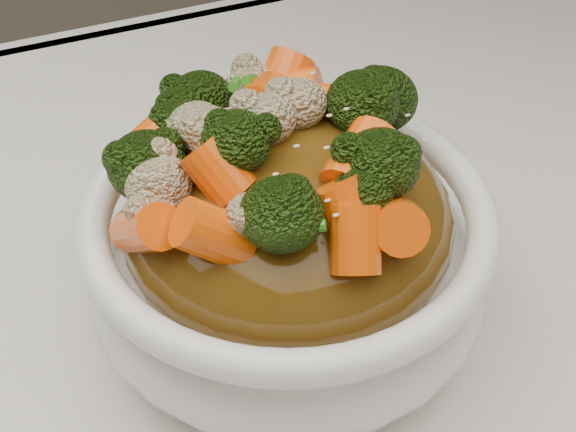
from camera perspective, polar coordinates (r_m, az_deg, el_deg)
name	(u,v)px	position (r m, az deg, el deg)	size (l,w,h in m)	color
bowl	(288,261)	(0.47, 0.00, -2.91)	(0.21, 0.21, 0.08)	white
sauce_base	(288,220)	(0.45, 0.00, -0.28)	(0.17, 0.17, 0.09)	#583A0F
carrots	(288,122)	(0.41, 0.00, 6.07)	(0.17, 0.17, 0.05)	#FF5B08
broccoli	(288,124)	(0.41, 0.00, 5.96)	(0.17, 0.17, 0.04)	black
cauliflower	(288,128)	(0.41, 0.00, 5.74)	(0.17, 0.17, 0.04)	beige
scallions	(288,121)	(0.41, 0.00, 6.18)	(0.13, 0.13, 0.02)	#2D831E
sesame_seeds	(288,121)	(0.41, 0.00, 6.18)	(0.15, 0.15, 0.01)	beige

